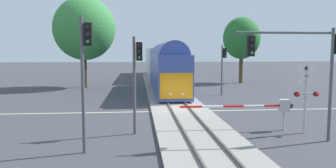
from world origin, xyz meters
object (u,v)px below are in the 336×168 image
traffic_signal_near_right (305,56)px  traffic_signal_near_left (85,63)px  crossing_gate_near (270,107)px  commuter_train (160,63)px  traffic_signal_median (137,69)px  oak_behind_train (84,29)px  crossing_signal_mast (306,92)px  traffic_signal_far_side (223,62)px  oak_far_right (242,38)px

traffic_signal_near_right → traffic_signal_near_left: traffic_signal_near_left is taller
traffic_signal_near_left → crossing_gate_near: bearing=18.9°
commuter_train → traffic_signal_median: bearing=-96.4°
traffic_signal_near_left → traffic_signal_median: (2.25, 3.26, -0.49)m
crossing_gate_near → oak_behind_train: bearing=120.4°
crossing_signal_mast → traffic_signal_far_side: size_ratio=0.74×
traffic_signal_far_side → crossing_signal_mast: bearing=-88.4°
commuter_train → oak_far_right: bearing=-3.0°
traffic_signal_median → oak_behind_train: oak_behind_train is taller
crossing_gate_near → commuter_train: bearing=98.7°
crossing_gate_near → traffic_signal_near_left: (-9.86, -3.38, 2.69)m
traffic_signal_median → oak_far_right: (14.66, 28.16, 2.72)m
crossing_signal_mast → traffic_signal_median: size_ratio=0.71×
crossing_signal_mast → oak_far_right: 29.59m
crossing_gate_near → traffic_signal_median: size_ratio=1.23×
traffic_signal_far_side → traffic_signal_near_left: bearing=-120.4°
traffic_signal_near_right → oak_behind_train: 30.34m
traffic_signal_far_side → traffic_signal_median: bearing=-119.5°
crossing_signal_mast → oak_behind_train: 29.66m
crossing_gate_near → traffic_signal_near_left: size_ratio=1.08×
crossing_gate_near → crossing_signal_mast: 2.08m
crossing_gate_near → traffic_signal_near_right: traffic_signal_near_right is taller
traffic_signal_far_side → traffic_signal_near_left: (-11.10, -18.91, 0.62)m
oak_behind_train → traffic_signal_far_side: bearing=-28.7°
oak_far_right → commuter_train: bearing=177.0°
traffic_signal_near_right → oak_far_right: size_ratio=0.62×
traffic_signal_median → oak_behind_train: (-6.41, 24.00, 3.67)m
crossing_gate_near → traffic_signal_median: 7.93m
crossing_signal_mast → oak_behind_train: (-15.71, 24.67, 4.95)m
commuter_train → crossing_signal_mast: size_ratio=11.18×
oak_far_right → traffic_signal_median: bearing=-117.5°
commuter_train → traffic_signal_median: commuter_train is taller
traffic_signal_near_right → crossing_signal_mast: bearing=59.3°
traffic_signal_near_right → traffic_signal_far_side: size_ratio=1.11×
oak_behind_train → traffic_signal_median: bearing=-75.0°
traffic_signal_near_left → oak_far_right: 35.76m
traffic_signal_far_side → oak_far_right: 14.09m
traffic_signal_far_side → traffic_signal_median: 17.98m
commuter_train → traffic_signal_far_side: bearing=-66.8°
crossing_signal_mast → traffic_signal_far_side: (-0.44, 16.31, 1.13)m
crossing_gate_near → oak_far_right: 29.33m
oak_far_right → oak_behind_train: bearing=-168.8°
traffic_signal_near_left → oak_behind_train: size_ratio=0.55×
traffic_signal_near_left → oak_behind_train: (-4.17, 27.27, 3.19)m
traffic_signal_median → oak_far_right: oak_far_right is taller
oak_far_right → traffic_signal_near_left: bearing=-118.3°
traffic_signal_median → oak_far_right: bearing=62.5°
commuter_train → oak_far_right: oak_far_right is taller
traffic_signal_near_right → traffic_signal_far_side: bearing=88.2°
crossing_gate_near → traffic_signal_near_right: bearing=-75.1°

